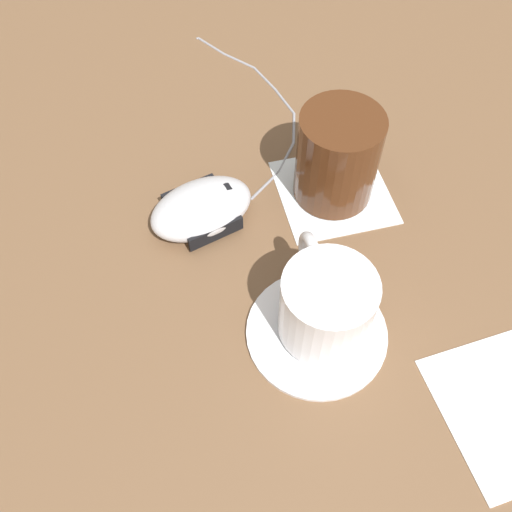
% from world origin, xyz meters
% --- Properties ---
extents(ground_plane, '(3.00, 3.00, 0.00)m').
position_xyz_m(ground_plane, '(0.00, 0.00, 0.00)').
color(ground_plane, brown).
extents(saucer, '(0.13, 0.13, 0.01)m').
position_xyz_m(saucer, '(-0.05, -0.01, 0.00)').
color(saucer, white).
rests_on(saucer, ground).
extents(coffee_cup, '(0.08, 0.11, 0.07)m').
position_xyz_m(coffee_cup, '(-0.04, -0.01, 0.04)').
color(coffee_cup, white).
rests_on(coffee_cup, saucer).
extents(computer_mouse, '(0.11, 0.08, 0.04)m').
position_xyz_m(computer_mouse, '(-0.10, 0.15, 0.02)').
color(computer_mouse, silver).
rests_on(computer_mouse, ground).
extents(mouse_cable, '(0.10, 0.28, 0.00)m').
position_xyz_m(mouse_cable, '(0.03, 0.28, 0.00)').
color(mouse_cable, gray).
rests_on(mouse_cable, ground).
extents(napkin_under_glass, '(0.13, 0.13, 0.00)m').
position_xyz_m(napkin_under_glass, '(0.04, 0.13, 0.00)').
color(napkin_under_glass, white).
rests_on(napkin_under_glass, ground).
extents(drinking_glass, '(0.08, 0.08, 0.10)m').
position_xyz_m(drinking_glass, '(0.04, 0.13, 0.05)').
color(drinking_glass, '#4C2814').
rests_on(drinking_glass, napkin_under_glass).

